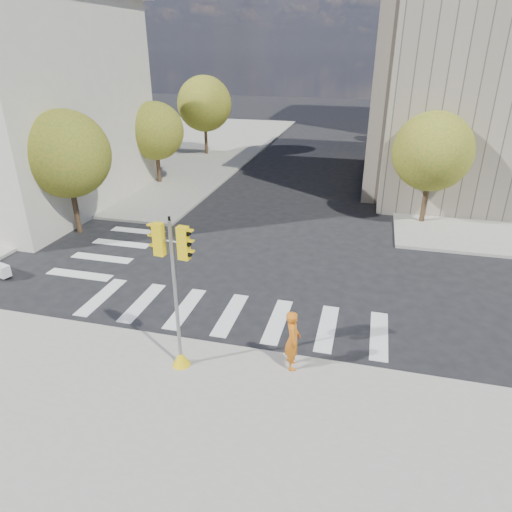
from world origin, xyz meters
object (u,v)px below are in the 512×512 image
Objects in this scene: traffic_signal at (177,307)px; photographer at (293,340)px; lamp_far at (420,104)px; lamp_near at (436,130)px.

photographer is at bearing 19.11° from traffic_signal.
lamp_far is 4.18× the size of photographer.
lamp_far is 34.55m from traffic_signal.
traffic_signal is 2.50× the size of photographer.
traffic_signal is at bearing -114.03° from lamp_near.
lamp_near is at bearing -29.96° from photographer.
lamp_far is 1.67× the size of traffic_signal.
lamp_near is 4.18× the size of photographer.
traffic_signal is 3.59m from photographer.
lamp_far is at bearing -23.28° from photographer.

